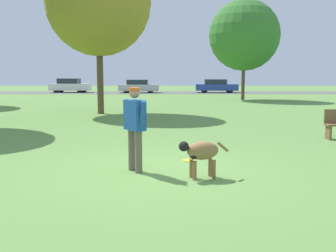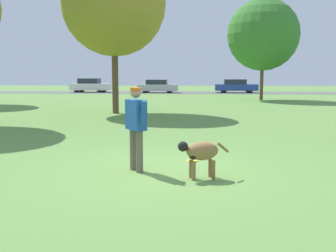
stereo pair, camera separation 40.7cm
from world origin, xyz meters
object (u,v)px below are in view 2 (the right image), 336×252
at_px(tree_mid_center, 114,4).
at_px(parked_car_blue, 236,86).
at_px(frisbee, 192,161).
at_px(dog, 200,152).
at_px(parked_car_white, 90,85).
at_px(person, 136,122).
at_px(parked_car_silver, 158,86).
at_px(tree_far_right, 263,35).

relative_size(tree_mid_center, parked_car_blue, 1.71).
distance_m(frisbee, parked_car_blue, 32.77).
bearing_deg(dog, parked_car_white, -87.63).
bearing_deg(frisbee, parked_car_blue, 82.03).
xyz_separation_m(person, frisbee, (1.06, 0.92, -0.93)).
bearing_deg(frisbee, parked_car_silver, 96.13).
relative_size(tree_mid_center, parked_car_silver, 1.83).
distance_m(tree_mid_center, parked_car_white, 24.02).
relative_size(frisbee, parked_car_silver, 0.06).
bearing_deg(tree_far_right, parked_car_blue, 92.44).
distance_m(dog, parked_car_silver, 33.70).
xyz_separation_m(frisbee, parked_car_silver, (-3.45, 32.10, 0.65)).
bearing_deg(tree_mid_center, parked_car_blue, 69.77).
distance_m(dog, parked_car_white, 35.93).
xyz_separation_m(tree_mid_center, parked_car_white, (-7.03, 22.55, -4.34)).
distance_m(person, tree_far_right, 22.70).
distance_m(person, parked_car_blue, 33.84).
distance_m(tree_mid_center, parked_car_blue, 24.00).
bearing_deg(dog, parked_car_silver, -98.99).
relative_size(dog, tree_far_right, 0.13).
relative_size(dog, parked_car_white, 0.22).
bearing_deg(parked_car_blue, dog, -95.14).
relative_size(person, parked_car_blue, 0.36).
bearing_deg(person, parked_car_blue, 135.14).
bearing_deg(parked_car_white, parked_car_blue, 0.97).
height_order(dog, parked_car_white, parked_car_white).
relative_size(tree_far_right, parked_car_blue, 1.65).
xyz_separation_m(dog, frisbee, (-0.14, 1.41, -0.46)).
height_order(tree_mid_center, tree_far_right, tree_mid_center).
distance_m(tree_far_right, parked_car_blue, 12.48).
height_order(person, parked_car_silver, person).
height_order(dog, parked_car_blue, parked_car_blue).
xyz_separation_m(parked_car_silver, parked_car_blue, (7.99, 0.35, 0.03)).
relative_size(tree_far_right, parked_car_silver, 1.76).
xyz_separation_m(person, parked_car_silver, (-2.39, 33.02, -0.29)).
xyz_separation_m(tree_mid_center, tree_far_right, (8.66, 10.32, -0.41)).
distance_m(tree_mid_center, parked_car_silver, 22.23).
height_order(dog, frisbee, dog).
xyz_separation_m(person, tree_mid_center, (-2.56, 11.23, 4.12)).
bearing_deg(parked_car_silver, parked_car_blue, 3.72).
bearing_deg(tree_mid_center, parked_car_silver, 89.56).
distance_m(parked_car_white, parked_car_silver, 7.24).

